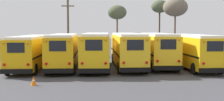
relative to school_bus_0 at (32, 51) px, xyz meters
The scene contains 13 objects.
ground_plane 7.72m from the school_bus_0, ahead, with size 160.00×160.00×0.00m, color #424247.
school_bus_0 is the anchor object (origin of this frame).
school_bus_1 3.08m from the school_bus_0, 11.99° to the right, with size 2.46×9.52×3.23m.
school_bus_2 6.07m from the school_bus_0, ahead, with size 2.95×9.84×3.32m.
school_bus_3 9.04m from the school_bus_0, ahead, with size 2.59×10.56×3.29m.
school_bus_4 12.05m from the school_bus_0, ahead, with size 2.87×9.94×3.28m.
school_bus_5 15.08m from the school_bus_0, ahead, with size 2.62×10.38×3.18m.
utility_pole 13.40m from the school_bus_0, 79.94° to the left, with size 1.80×0.28×7.84m.
bare_tree_0 21.38m from the school_bus_0, 62.24° to the left, with size 3.04×3.04×7.52m.
bare_tree_1 29.41m from the school_bus_0, 52.07° to the left, with size 3.04×3.04×8.84m.
bare_tree_2 28.18m from the school_bus_0, 44.89° to the left, with size 4.10×4.10×8.86m.
fence_line 9.89m from the school_bus_0, 40.27° to the left, with size 23.12×0.06×1.42m.
traffic_cone 8.57m from the school_bus_0, 77.89° to the right, with size 0.36×0.36×0.62m.
Camera 1 is at (-1.91, -27.18, 3.73)m, focal length 45.00 mm.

